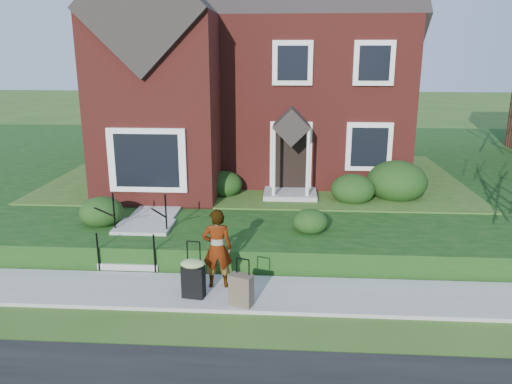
# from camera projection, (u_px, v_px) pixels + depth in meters

# --- Properties ---
(ground) EXTENTS (120.00, 120.00, 0.00)m
(ground) POSITION_uv_depth(u_px,v_px,m) (232.00, 295.00, 10.42)
(ground) COLOR #2D5119
(ground) RESTS_ON ground
(sidewalk) EXTENTS (60.00, 1.60, 0.08)m
(sidewalk) POSITION_uv_depth(u_px,v_px,m) (232.00, 293.00, 10.41)
(sidewalk) COLOR #9E9B93
(sidewalk) RESTS_ON ground
(terrace) EXTENTS (44.00, 20.00, 0.60)m
(terrace) POSITION_uv_depth(u_px,v_px,m) (358.00, 169.00, 20.57)
(terrace) COLOR #0F370F
(terrace) RESTS_ON ground
(walkway) EXTENTS (1.20, 6.00, 0.06)m
(walkway) POSITION_uv_depth(u_px,v_px,m) (169.00, 198.00, 15.21)
(walkway) COLOR #9E9B93
(walkway) RESTS_ON terrace
(main_house) EXTENTS (10.40, 10.20, 9.40)m
(main_house) POSITION_uv_depth(u_px,v_px,m) (254.00, 43.00, 18.27)
(main_house) COLOR maroon
(main_house) RESTS_ON terrace
(front_steps) EXTENTS (1.40, 2.02, 1.50)m
(front_steps) POSITION_uv_depth(u_px,v_px,m) (139.00, 239.00, 12.22)
(front_steps) COLOR #9E9B93
(front_steps) RESTS_ON ground
(foundation_shrubs) EXTENTS (9.91, 4.58, 1.27)m
(foundation_shrubs) POSITION_uv_depth(u_px,v_px,m) (298.00, 184.00, 14.87)
(foundation_shrubs) COLOR black
(foundation_shrubs) RESTS_ON terrace
(woman) EXTENTS (0.67, 0.48, 1.72)m
(woman) POSITION_uv_depth(u_px,v_px,m) (217.00, 248.00, 10.40)
(woman) COLOR #999999
(woman) RESTS_ON sidewalk
(suitcase_black) EXTENTS (0.55, 0.47, 1.19)m
(suitcase_black) POSITION_uv_depth(u_px,v_px,m) (193.00, 276.00, 10.03)
(suitcase_black) COLOR black
(suitcase_black) RESTS_ON sidewalk
(suitcase_olive) EXTENTS (0.50, 0.39, 0.96)m
(suitcase_olive) POSITION_uv_depth(u_px,v_px,m) (241.00, 290.00, 9.74)
(suitcase_olive) COLOR brown
(suitcase_olive) RESTS_ON sidewalk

